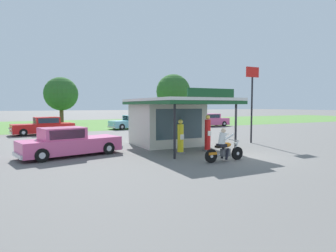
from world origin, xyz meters
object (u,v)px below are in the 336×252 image
(parked_car_back_row_centre_right, at_px, (44,127))
(bystander_chatting_near_pumps, at_px, (170,125))
(parked_car_back_row_right, at_px, (209,121))
(roadside_pole_sign, at_px, (252,92))
(gas_pump_offside, at_px, (208,135))
(featured_classic_sedan, at_px, (69,143))
(motorcycle_with_rider, at_px, (224,148))
(parked_car_back_row_far_right, at_px, (132,123))
(gas_pump_nearside, at_px, (181,138))

(parked_car_back_row_centre_right, xyz_separation_m, bystander_chatting_near_pumps, (9.55, -6.70, 0.24))
(parked_car_back_row_right, distance_m, roadside_pole_sign, 16.33)
(gas_pump_offside, relative_size, bystander_chatting_near_pumps, 1.19)
(featured_classic_sedan, distance_m, bystander_chatting_near_pumps, 10.93)
(motorcycle_with_rider, bearing_deg, featured_classic_sedan, 142.87)
(gas_pump_offside, height_order, roadside_pole_sign, roadside_pole_sign)
(gas_pump_offside, bearing_deg, bystander_chatting_near_pumps, 78.33)
(parked_car_back_row_far_right, bearing_deg, roadside_pole_sign, -77.74)
(gas_pump_nearside, height_order, roadside_pole_sign, roadside_pole_sign)
(roadside_pole_sign, bearing_deg, gas_pump_nearside, -165.50)
(motorcycle_with_rider, relative_size, parked_car_back_row_centre_right, 0.39)
(gas_pump_nearside, height_order, parked_car_back_row_right, gas_pump_nearside)
(gas_pump_offside, height_order, motorcycle_with_rider, gas_pump_offside)
(parked_car_back_row_centre_right, distance_m, bystander_chatting_near_pumps, 11.66)
(gas_pump_nearside, bearing_deg, parked_car_back_row_centre_right, 112.34)
(featured_classic_sedan, relative_size, parked_car_back_row_far_right, 1.03)
(parked_car_back_row_far_right, bearing_deg, gas_pump_offside, -94.90)
(bystander_chatting_near_pumps, bearing_deg, gas_pump_offside, -101.67)
(motorcycle_with_rider, height_order, bystander_chatting_near_pumps, bystander_chatting_near_pumps)
(gas_pump_offside, height_order, parked_car_back_row_far_right, gas_pump_offside)
(parked_car_back_row_centre_right, relative_size, roadside_pole_sign, 1.06)
(parked_car_back_row_right, height_order, bystander_chatting_near_pumps, bystander_chatting_near_pumps)
(gas_pump_nearside, distance_m, motorcycle_with_rider, 2.95)
(gas_pump_offside, distance_m, parked_car_back_row_centre_right, 16.78)
(motorcycle_with_rider, distance_m, parked_car_back_row_centre_right, 18.94)
(parked_car_back_row_far_right, height_order, bystander_chatting_near_pumps, bystander_chatting_near_pumps)
(motorcycle_with_rider, height_order, parked_car_back_row_right, parked_car_back_row_right)
(motorcycle_with_rider, relative_size, bystander_chatting_near_pumps, 1.26)
(parked_car_back_row_right, distance_m, parked_car_back_row_far_right, 10.04)
(gas_pump_offside, bearing_deg, gas_pump_nearside, -180.00)
(gas_pump_nearside, relative_size, bystander_chatting_near_pumps, 1.07)
(gas_pump_offside, relative_size, parked_car_back_row_right, 0.39)
(gas_pump_offside, distance_m, parked_car_back_row_far_right, 17.43)
(gas_pump_nearside, xyz_separation_m, parked_car_back_row_centre_right, (-6.09, 14.82, -0.15))
(parked_car_back_row_centre_right, xyz_separation_m, parked_car_back_row_right, (19.35, 1.57, 0.02))
(gas_pump_nearside, relative_size, featured_classic_sedan, 0.34)
(motorcycle_with_rider, xyz_separation_m, bystander_chatting_near_pumps, (2.70, 10.96, 0.30))
(motorcycle_with_rider, xyz_separation_m, parked_car_back_row_centre_right, (-6.85, 17.66, 0.05))
(featured_classic_sedan, distance_m, parked_car_back_row_far_right, 17.77)
(gas_pump_offside, relative_size, parked_car_back_row_far_right, 0.40)
(gas_pump_offside, relative_size, featured_classic_sedan, 0.38)
(parked_car_back_row_centre_right, relative_size, parked_car_back_row_far_right, 1.06)
(gas_pump_offside, distance_m, parked_car_back_row_right, 20.01)
(motorcycle_with_rider, distance_m, featured_classic_sedan, 7.92)
(gas_pump_nearside, distance_m, bystander_chatting_near_pumps, 8.83)
(parked_car_back_row_centre_right, height_order, parked_car_back_row_far_right, parked_car_back_row_centre_right)
(parked_car_back_row_centre_right, xyz_separation_m, roadside_pole_sign, (12.76, -13.09, 2.87))
(featured_classic_sedan, height_order, parked_car_back_row_far_right, parked_car_back_row_far_right)
(parked_car_back_row_centre_right, bearing_deg, parked_car_back_row_far_right, 15.21)
(parked_car_back_row_centre_right, bearing_deg, parked_car_back_row_right, 4.65)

